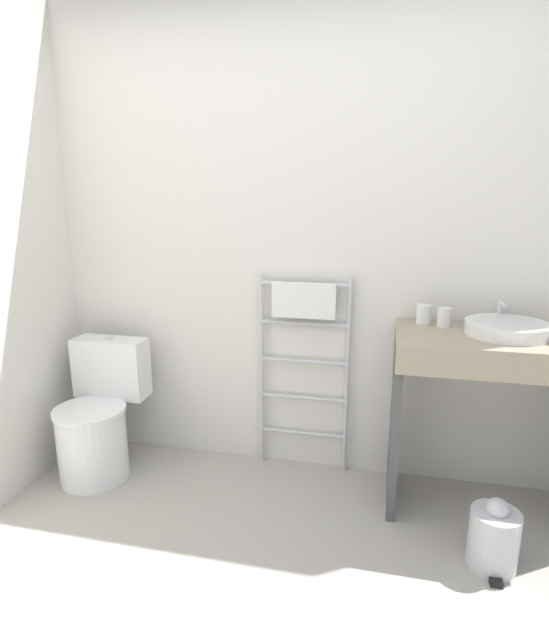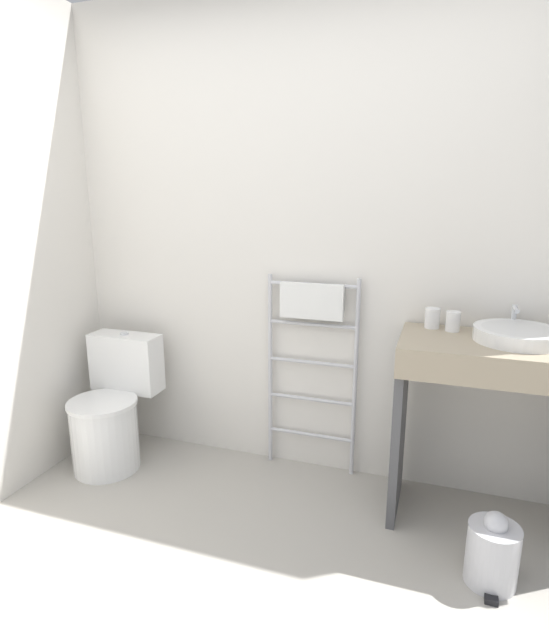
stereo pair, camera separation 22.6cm
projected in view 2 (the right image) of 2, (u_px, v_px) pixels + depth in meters
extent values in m
cube|color=silver|center=(324.00, 243.00, 2.66)|extent=(3.12, 0.12, 2.56)
cylinder|color=white|center=(105.00, 436.00, 2.83)|extent=(0.37, 0.37, 0.39)
cylinder|color=white|center=(102.00, 403.00, 2.78)|extent=(0.38, 0.38, 0.02)
cube|color=white|center=(126.00, 362.00, 2.97)|extent=(0.42, 0.16, 0.34)
cylinder|color=silver|center=(124.00, 334.00, 2.93)|extent=(0.05, 0.05, 0.01)
cylinder|color=silver|center=(270.00, 371.00, 2.83)|extent=(0.02, 0.02, 1.11)
cylinder|color=silver|center=(355.00, 381.00, 2.68)|extent=(0.02, 0.02, 1.11)
cylinder|color=silver|center=(310.00, 435.00, 2.84)|extent=(0.48, 0.02, 0.02)
cylinder|color=silver|center=(311.00, 399.00, 2.79)|extent=(0.48, 0.02, 0.02)
cylinder|color=silver|center=(312.00, 363.00, 2.74)|extent=(0.48, 0.02, 0.02)
cylinder|color=silver|center=(312.00, 324.00, 2.69)|extent=(0.48, 0.02, 0.02)
cylinder|color=silver|center=(313.00, 285.00, 2.63)|extent=(0.48, 0.02, 0.02)
cube|color=white|center=(312.00, 301.00, 2.63)|extent=(0.34, 0.04, 0.19)
cube|color=gray|center=(508.00, 347.00, 2.18)|extent=(0.92, 0.48, 0.03)
cube|color=gray|center=(512.00, 379.00, 1.99)|extent=(0.92, 0.02, 0.10)
cube|color=#4C4C4F|center=(399.00, 427.00, 2.43)|extent=(0.04, 0.41, 0.86)
cylinder|color=white|center=(517.00, 335.00, 2.19)|extent=(0.37, 0.37, 0.06)
cylinder|color=silver|center=(518.00, 329.00, 2.18)|extent=(0.30, 0.30, 0.01)
cylinder|color=silver|center=(514.00, 318.00, 2.35)|extent=(0.02, 0.02, 0.13)
cylinder|color=silver|center=(516.00, 309.00, 2.29)|extent=(0.02, 0.09, 0.02)
cylinder|color=white|center=(432.00, 318.00, 2.42)|extent=(0.07, 0.07, 0.10)
cylinder|color=white|center=(453.00, 321.00, 2.36)|extent=(0.07, 0.07, 0.09)
cylinder|color=silver|center=(492.00, 555.00, 2.00)|extent=(0.20, 0.20, 0.25)
sphere|color=silver|center=(496.00, 523.00, 1.96)|extent=(0.09, 0.09, 0.09)
cube|color=black|center=(491.00, 600.00, 1.92)|extent=(0.05, 0.04, 0.02)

